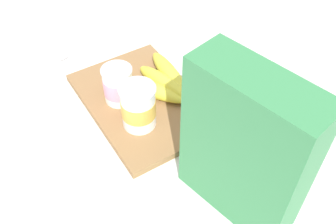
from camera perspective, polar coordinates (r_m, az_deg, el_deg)
The scene contains 7 objects.
ground_plane at distance 0.87m, azimuth -3.65°, elevation 1.21°, with size 2.40×2.40×0.00m, color silver.
cutting_board at distance 0.86m, azimuth -3.67°, elevation 1.58°, with size 0.33×0.23×0.02m, color olive.
cereal_box at distance 0.61m, azimuth 11.25°, elevation -5.40°, with size 0.20×0.08×0.29m, color #38844C.
yogurt_cup_front at distance 0.77m, azimuth -4.36°, elevation 0.79°, with size 0.07×0.07×0.10m.
yogurt_cup_back at distance 0.83m, azimuth -7.33°, elevation 3.96°, with size 0.07×0.07×0.08m.
banana_bunch at distance 0.86m, azimuth -0.67°, elevation 4.25°, with size 0.20×0.15×0.04m.
spoon at distance 1.02m, azimuth -14.03°, elevation 8.29°, with size 0.02×0.13×0.01m.
Camera 1 is at (-0.55, 0.28, 0.61)m, focal length 41.56 mm.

